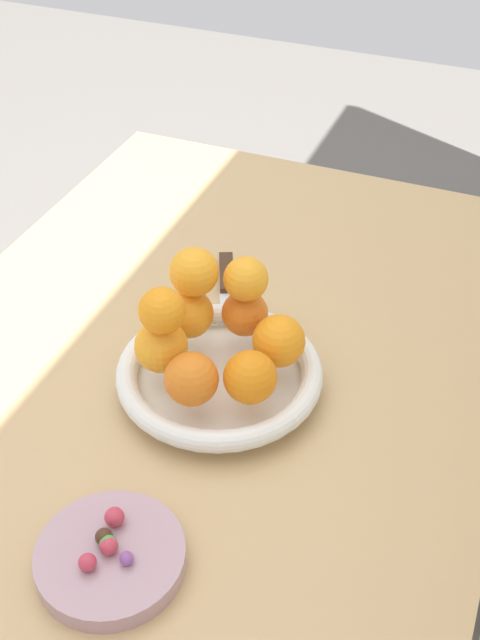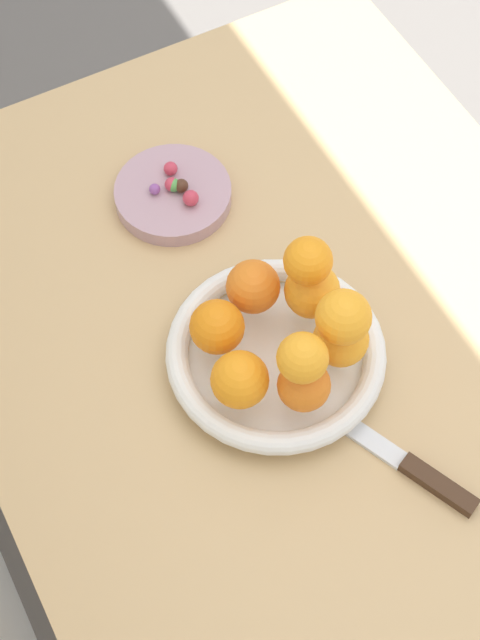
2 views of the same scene
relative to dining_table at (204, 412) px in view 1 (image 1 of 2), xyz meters
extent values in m
cube|color=tan|center=(0.00, 0.00, 0.07)|extent=(1.10, 0.76, 0.04)
cylinder|color=tan|center=(-0.49, -0.32, -0.30)|extent=(0.05, 0.05, 0.70)
cylinder|color=tan|center=(-0.49, 0.32, -0.30)|extent=(0.05, 0.05, 0.70)
cylinder|color=white|center=(0.03, 0.04, 0.10)|extent=(0.21, 0.21, 0.01)
torus|color=white|center=(0.03, 0.04, 0.12)|extent=(0.25, 0.25, 0.03)
cylinder|color=#B28C99|center=(0.30, 0.04, 0.10)|extent=(0.15, 0.15, 0.02)
sphere|color=orange|center=(-0.01, -0.02, 0.16)|extent=(0.06, 0.06, 0.06)
sphere|color=orange|center=(0.06, -0.02, 0.16)|extent=(0.06, 0.06, 0.06)
sphere|color=orange|center=(0.10, 0.03, 0.16)|extent=(0.06, 0.06, 0.06)
sphere|color=orange|center=(0.07, 0.09, 0.16)|extent=(0.06, 0.06, 0.06)
sphere|color=orange|center=(0.00, 0.10, 0.16)|extent=(0.06, 0.06, 0.06)
sphere|color=orange|center=(-0.04, 0.04, 0.16)|extent=(0.06, 0.06, 0.06)
sphere|color=orange|center=(0.06, -0.02, 0.22)|extent=(0.05, 0.05, 0.05)
sphere|color=orange|center=(-0.01, -0.01, 0.22)|extent=(0.06, 0.06, 0.06)
sphere|color=orange|center=(-0.03, 0.05, 0.21)|extent=(0.05, 0.05, 0.05)
sphere|color=#8C4C99|center=(0.31, 0.06, 0.12)|extent=(0.01, 0.01, 0.01)
sphere|color=#4C9947|center=(0.30, 0.04, 0.12)|extent=(0.02, 0.02, 0.02)
sphere|color=#472819|center=(0.29, 0.03, 0.12)|extent=(0.02, 0.02, 0.02)
sphere|color=#C6384C|center=(0.30, 0.04, 0.12)|extent=(0.02, 0.02, 0.02)
sphere|color=#C6384C|center=(0.27, 0.03, 0.12)|extent=(0.02, 0.02, 0.02)
sphere|color=#C6384C|center=(0.32, 0.03, 0.12)|extent=(0.02, 0.02, 0.02)
cube|color=#3F2819|center=(-0.18, -0.04, 0.10)|extent=(0.09, 0.05, 0.01)
cube|color=silver|center=(-0.06, 0.01, 0.09)|extent=(0.16, 0.09, 0.01)
camera|label=1|loc=(0.68, 0.33, 0.78)|focal=45.00mm
camera|label=2|loc=(-0.42, 0.33, 1.08)|focal=55.00mm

